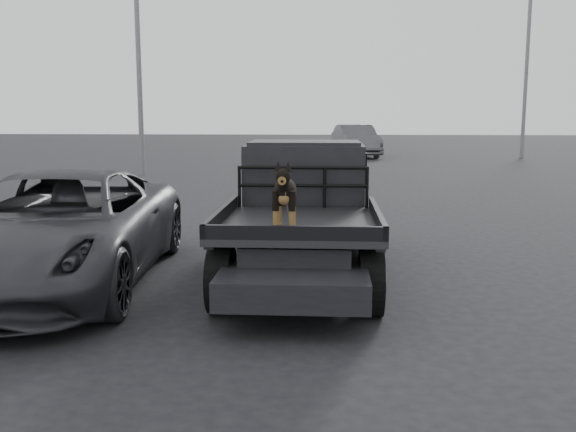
# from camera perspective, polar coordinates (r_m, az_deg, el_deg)

# --- Properties ---
(ground) EXTENTS (120.00, 120.00, 0.00)m
(ground) POSITION_cam_1_polar(r_m,az_deg,el_deg) (6.66, 3.57, -10.27)
(ground) COLOR black
(ground) RESTS_ON ground
(flatbed_ute) EXTENTS (2.00, 5.40, 0.92)m
(flatbed_ute) POSITION_cam_1_polar(r_m,az_deg,el_deg) (8.75, 1.26, -2.39)
(flatbed_ute) COLOR black
(flatbed_ute) RESTS_ON ground
(ute_cab) EXTENTS (1.72, 1.30, 0.88)m
(ute_cab) POSITION_cam_1_polar(r_m,az_deg,el_deg) (9.56, 1.51, 4.04)
(ute_cab) COLOR black
(ute_cab) RESTS_ON flatbed_ute
(headache_rack) EXTENTS (1.80, 0.08, 0.55)m
(headache_rack) POSITION_cam_1_polar(r_m,az_deg,el_deg) (8.83, 1.33, 2.54)
(headache_rack) COLOR black
(headache_rack) RESTS_ON flatbed_ute
(dog) EXTENTS (0.32, 0.60, 0.74)m
(dog) POSITION_cam_1_polar(r_m,az_deg,el_deg) (7.19, -0.27, 1.78)
(dog) COLOR black
(dog) RESTS_ON flatbed_ute
(parked_suv) EXTENTS (2.79, 5.45, 1.47)m
(parked_suv) POSITION_cam_1_polar(r_m,az_deg,el_deg) (8.77, -19.74, -1.08)
(parked_suv) COLOR #313137
(parked_suv) RESTS_ON ground
(distant_car_a) EXTENTS (2.53, 5.11, 1.61)m
(distant_car_a) POSITION_cam_1_polar(r_m,az_deg,el_deg) (33.13, 6.05, 6.68)
(distant_car_a) COLOR #4D4C51
(distant_car_a) RESTS_ON ground
(floodlight_mid) EXTENTS (1.08, 0.28, 12.74)m
(floodlight_mid) POSITION_cam_1_polar(r_m,az_deg,el_deg) (34.28, 20.69, 16.56)
(floodlight_mid) COLOR slate
(floodlight_mid) RESTS_ON ground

